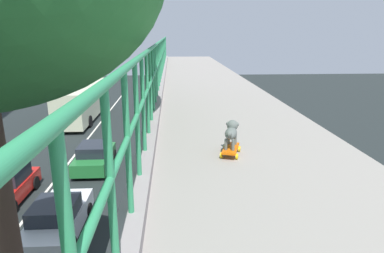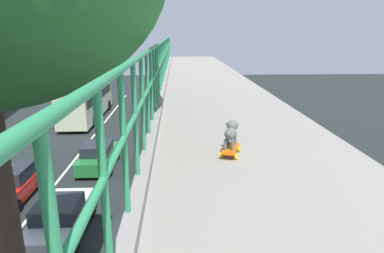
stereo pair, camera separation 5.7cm
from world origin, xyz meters
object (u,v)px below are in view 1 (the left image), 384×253
(car_white_fifth, at_px, (57,219))
(toy_skateboard, at_px, (231,149))
(small_dog, at_px, (231,131))
(car_red_taxi_sixth, at_px, (5,187))
(city_bus, at_px, (82,100))
(car_green_seventh, at_px, (94,157))

(car_white_fifth, bearing_deg, toy_skateboard, -56.83)
(small_dog, bearing_deg, toy_skateboard, -102.12)
(car_red_taxi_sixth, xyz_separation_m, toy_skateboard, (8.32, -10.61, 5.41))
(city_bus, bearing_deg, toy_skateboard, -71.57)
(car_red_taxi_sixth, distance_m, toy_skateboard, 14.53)
(car_green_seventh, relative_size, toy_skateboard, 8.85)
(toy_skateboard, bearing_deg, car_red_taxi_sixth, 128.12)
(small_dog, bearing_deg, car_white_fifth, 123.39)
(car_white_fifth, distance_m, toy_skateboard, 10.72)
(car_red_taxi_sixth, height_order, toy_skateboard, toy_skateboard)
(city_bus, bearing_deg, car_white_fifth, -78.95)
(car_white_fifth, height_order, car_green_seventh, car_green_seventh)
(car_red_taxi_sixth, bearing_deg, car_white_fifth, -41.28)
(car_white_fifth, distance_m, small_dog, 10.80)
(city_bus, bearing_deg, car_red_taxi_sixth, -89.07)
(small_dog, bearing_deg, car_red_taxi_sixth, 128.29)
(car_red_taxi_sixth, relative_size, toy_skateboard, 9.15)
(car_green_seventh, relative_size, city_bus, 0.38)
(car_red_taxi_sixth, relative_size, city_bus, 0.39)
(city_bus, distance_m, small_dog, 27.45)
(small_dog, bearing_deg, city_bus, 108.48)
(car_white_fifth, bearing_deg, city_bus, 101.05)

